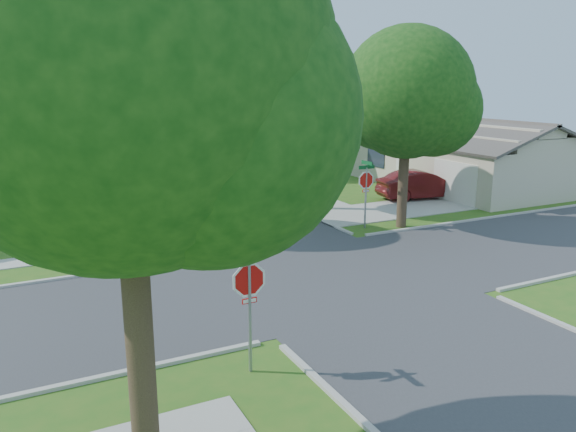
{
  "coord_description": "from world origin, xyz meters",
  "views": [
    {
      "loc": [
        -9.02,
        -15.22,
        6.26
      ],
      "look_at": [
        -0.29,
        2.28,
        1.6
      ],
      "focal_mm": 35.0,
      "sensor_mm": 36.0,
      "label": 1
    }
  ],
  "objects_px": {
    "tree_e_mid": "(231,83)",
    "tree_w_near": "(120,86)",
    "car_curb_east": "(164,148)",
    "tree_w_mid": "(83,79)",
    "stop_sign_ne": "(366,183)",
    "house_ne_far": "(317,137)",
    "tree_sw_corner": "(127,82)",
    "stop_sign_sw": "(249,285)",
    "car_curb_west": "(101,144)",
    "house_ne_near": "(460,161)",
    "tree_e_far": "(178,86)",
    "tree_e_near": "(319,96)",
    "tree_w_far": "(63,92)",
    "car_driveway": "(421,185)",
    "tree_ne_corner": "(408,99)"
  },
  "relations": [
    {
      "from": "tree_e_mid",
      "to": "tree_w_near",
      "type": "distance_m",
      "value": 15.25
    },
    {
      "from": "car_curb_east",
      "to": "tree_e_mid",
      "type": "bearing_deg",
      "value": -82.25
    },
    {
      "from": "tree_e_mid",
      "to": "tree_w_mid",
      "type": "bearing_deg",
      "value": 180.0
    },
    {
      "from": "stop_sign_ne",
      "to": "house_ne_far",
      "type": "height_order",
      "value": "house_ne_far"
    },
    {
      "from": "tree_e_mid",
      "to": "tree_sw_corner",
      "type": "bearing_deg",
      "value": -113.53
    },
    {
      "from": "stop_sign_sw",
      "to": "car_curb_west",
      "type": "distance_m",
      "value": 44.69
    },
    {
      "from": "tree_w_mid",
      "to": "house_ne_near",
      "type": "distance_m",
      "value": 23.46
    },
    {
      "from": "tree_w_near",
      "to": "tree_e_mid",
      "type": "bearing_deg",
      "value": 51.92
    },
    {
      "from": "tree_w_near",
      "to": "car_curb_west",
      "type": "distance_m",
      "value": 31.5
    },
    {
      "from": "tree_e_mid",
      "to": "tree_e_far",
      "type": "distance_m",
      "value": 13.0
    },
    {
      "from": "tree_w_near",
      "to": "car_curb_west",
      "type": "bearing_deg",
      "value": 83.62
    },
    {
      "from": "tree_e_mid",
      "to": "car_curb_west",
      "type": "relative_size",
      "value": 2.13
    },
    {
      "from": "tree_e_near",
      "to": "tree_w_far",
      "type": "xyz_separation_m",
      "value": [
        -9.4,
        25.0,
        -0.14
      ]
    },
    {
      "from": "tree_e_far",
      "to": "house_ne_near",
      "type": "xyz_separation_m",
      "value": [
        11.24,
        -23.01,
        -4.46
      ]
    },
    {
      "from": "tree_e_far",
      "to": "tree_sw_corner",
      "type": "bearing_deg",
      "value": -106.56
    },
    {
      "from": "tree_w_mid",
      "to": "house_ne_far",
      "type": "distance_m",
      "value": 22.68
    },
    {
      "from": "tree_sw_corner",
      "to": "tree_w_near",
      "type": "bearing_deg",
      "value": 80.1
    },
    {
      "from": "tree_w_near",
      "to": "tree_w_far",
      "type": "distance_m",
      "value": 25.01
    },
    {
      "from": "car_driveway",
      "to": "tree_w_far",
      "type": "bearing_deg",
      "value": 41.88
    },
    {
      "from": "house_ne_near",
      "to": "tree_e_near",
      "type": "bearing_deg",
      "value": -169.96
    },
    {
      "from": "stop_sign_sw",
      "to": "stop_sign_ne",
      "type": "distance_m",
      "value": 13.29
    },
    {
      "from": "tree_e_near",
      "to": "house_ne_far",
      "type": "height_order",
      "value": "tree_e_near"
    },
    {
      "from": "stop_sign_ne",
      "to": "tree_w_far",
      "type": "bearing_deg",
      "value": 107.7
    },
    {
      "from": "tree_w_mid",
      "to": "tree_ne_corner",
      "type": "bearing_deg",
      "value": -56.78
    },
    {
      "from": "tree_sw_corner",
      "to": "car_driveway",
      "type": "height_order",
      "value": "tree_sw_corner"
    },
    {
      "from": "tree_e_far",
      "to": "house_ne_far",
      "type": "distance_m",
      "value": 13.09
    },
    {
      "from": "house_ne_far",
      "to": "stop_sign_sw",
      "type": "bearing_deg",
      "value": -121.55
    },
    {
      "from": "stop_sign_sw",
      "to": "house_ne_far",
      "type": "distance_m",
      "value": 39.55
    },
    {
      "from": "tree_sw_corner",
      "to": "tree_e_mid",
      "type": "bearing_deg",
      "value": 66.47
    },
    {
      "from": "tree_e_near",
      "to": "house_ne_near",
      "type": "bearing_deg",
      "value": 10.04
    },
    {
      "from": "stop_sign_ne",
      "to": "tree_w_far",
      "type": "relative_size",
      "value": 0.37
    },
    {
      "from": "tree_e_mid",
      "to": "tree_w_mid",
      "type": "relative_size",
      "value": 0.96
    },
    {
      "from": "tree_w_mid",
      "to": "car_driveway",
      "type": "xyz_separation_m",
      "value": [
        15.74,
        -12.31,
        -5.7
      ]
    },
    {
      "from": "stop_sign_ne",
      "to": "car_curb_west",
      "type": "height_order",
      "value": "stop_sign_ne"
    },
    {
      "from": "stop_sign_ne",
      "to": "tree_e_far",
      "type": "bearing_deg",
      "value": 89.9
    },
    {
      "from": "car_driveway",
      "to": "tree_e_far",
      "type": "bearing_deg",
      "value": 24.06
    },
    {
      "from": "tree_w_near",
      "to": "tree_ne_corner",
      "type": "height_order",
      "value": "tree_w_near"
    },
    {
      "from": "tree_w_mid",
      "to": "tree_ne_corner",
      "type": "xyz_separation_m",
      "value": [
        11.0,
        -16.8,
        -0.9
      ]
    },
    {
      "from": "tree_e_mid",
      "to": "car_driveway",
      "type": "height_order",
      "value": "tree_e_mid"
    },
    {
      "from": "tree_w_near",
      "to": "house_ne_far",
      "type": "xyz_separation_m",
      "value": [
        20.64,
        19.99,
        -4.6
      ]
    },
    {
      "from": "tree_e_near",
      "to": "tree_e_far",
      "type": "height_order",
      "value": "tree_e_far"
    },
    {
      "from": "stop_sign_ne",
      "to": "car_curb_east",
      "type": "xyz_separation_m",
      "value": [
        -1.5,
        29.13,
        -1.38
      ]
    },
    {
      "from": "tree_ne_corner",
      "to": "car_curb_west",
      "type": "relative_size",
      "value": 2.0
    },
    {
      "from": "stop_sign_sw",
      "to": "house_ne_near",
      "type": "height_order",
      "value": "house_ne_near"
    },
    {
      "from": "tree_w_far",
      "to": "tree_ne_corner",
      "type": "bearing_deg",
      "value": -69.72
    },
    {
      "from": "stop_sign_sw",
      "to": "house_ne_near",
      "type": "xyz_separation_m",
      "value": [
        20.69,
        15.7,
        -0.51
      ]
    },
    {
      "from": "stop_sign_ne",
      "to": "car_driveway",
      "type": "xyz_separation_m",
      "value": [
        6.4,
        4.0,
        -1.24
      ]
    },
    {
      "from": "tree_w_near",
      "to": "tree_sw_corner",
      "type": "distance_m",
      "value": 16.24
    },
    {
      "from": "tree_ne_corner",
      "to": "house_ne_far",
      "type": "xyz_separation_m",
      "value": [
        9.63,
        24.79,
        -4.08
      ]
    },
    {
      "from": "house_ne_far",
      "to": "tree_sw_corner",
      "type": "bearing_deg",
      "value": -123.06
    }
  ]
}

